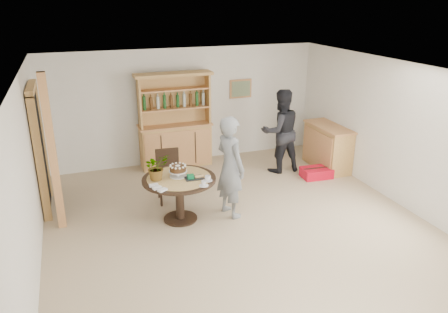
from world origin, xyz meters
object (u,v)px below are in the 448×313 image
at_px(sideboard, 328,147).
at_px(dining_table, 179,186).
at_px(adult_person, 280,131).
at_px(teen_boy, 230,167).
at_px(red_suitcase, 316,173).
at_px(hutch, 175,135).
at_px(dining_chair, 168,172).

distance_m(sideboard, dining_table, 3.78).
xyz_separation_m(sideboard, adult_person, (-1.05, 0.19, 0.41)).
bearing_deg(sideboard, teen_boy, -154.13).
bearing_deg(red_suitcase, hutch, 150.80).
distance_m(dining_chair, adult_person, 2.61).
height_order(teen_boy, red_suitcase, teen_boy).
relative_size(dining_table, red_suitcase, 1.92).
bearing_deg(red_suitcase, teen_boy, -154.05).
xyz_separation_m(dining_table, red_suitcase, (3.08, 0.81, -0.50)).
bearing_deg(teen_boy, dining_chair, 26.04).
bearing_deg(teen_boy, sideboard, -80.30).
distance_m(sideboard, teen_boy, 3.06).
xyz_separation_m(dining_chair, adult_person, (2.52, 0.58, 0.34)).
bearing_deg(adult_person, dining_chair, 12.50).
distance_m(dining_chair, red_suitcase, 3.11).
relative_size(dining_table, dining_chair, 1.27).
distance_m(sideboard, dining_chair, 3.59).
xyz_separation_m(dining_table, adult_person, (2.53, 1.41, 0.27)).
bearing_deg(dining_table, hutch, 77.70).
bearing_deg(sideboard, red_suitcase, -139.92).
bearing_deg(dining_chair, dining_table, -85.29).
relative_size(hutch, red_suitcase, 3.26).
relative_size(hutch, teen_boy, 1.18).
distance_m(hutch, sideboard, 3.29).
bearing_deg(sideboard, dining_table, -161.13).
relative_size(sideboard, adult_person, 0.72).
xyz_separation_m(teen_boy, adult_person, (1.68, 1.51, 0.01)).
height_order(hutch, sideboard, hutch).
height_order(sideboard, dining_chair, dining_chair).
height_order(hutch, red_suitcase, hutch).
relative_size(hutch, dining_chair, 2.16).
relative_size(dining_table, teen_boy, 0.69).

